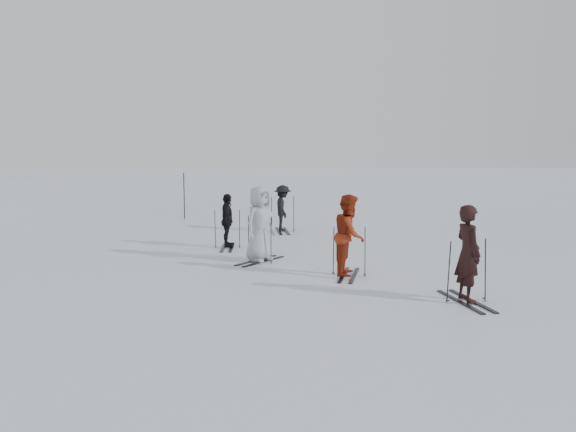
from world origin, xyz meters
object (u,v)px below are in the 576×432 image
object	(u,v)px
skier_red	(349,236)
skier_uphill_far	(283,209)
skier_grey	(260,225)
piste_marker	(184,196)
skier_near_dark	(468,255)
skier_uphill_left	(227,221)

from	to	relation	value
skier_red	skier_uphill_far	distance (m)	7.08
skier_grey	skier_uphill_far	world-z (taller)	skier_grey
skier_red	piste_marker	size ratio (longest dim) A/B	0.99
skier_near_dark	skier_red	distance (m)	3.08
skier_near_dark	skier_uphill_left	xyz separation A→B (m)	(-5.39, 5.92, -0.15)
skier_red	piste_marker	distance (m)	11.74
skier_uphill_left	piste_marker	world-z (taller)	piste_marker
skier_grey	piste_marker	bearing A→B (deg)	59.77
skier_near_dark	skier_grey	xyz separation A→B (m)	(-4.31, 3.92, 0.04)
skier_uphill_left	piste_marker	distance (m)	7.00
skier_uphill_left	skier_grey	bearing A→B (deg)	-153.47
skier_grey	skier_uphill_left	world-z (taller)	skier_grey
skier_uphill_left	piste_marker	xyz separation A→B (m)	(-2.50, 6.54, 0.17)
skier_uphill_far	skier_near_dark	bearing A→B (deg)	-163.78
skier_near_dark	skier_uphill_far	bearing A→B (deg)	9.83
skier_red	skier_grey	size ratio (longest dim) A/B	0.96
skier_uphill_left	skier_uphill_far	size ratio (longest dim) A/B	0.98
skier_near_dark	skier_red	world-z (taller)	skier_red
skier_red	piste_marker	world-z (taller)	piste_marker
skier_grey	skier_uphill_left	bearing A→B (deg)	65.39
skier_grey	skier_near_dark	bearing A→B (deg)	-95.21
skier_red	skier_grey	world-z (taller)	skier_grey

